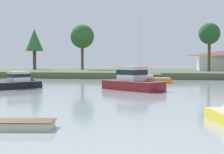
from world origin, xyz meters
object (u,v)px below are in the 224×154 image
Objects in this scene: cruiser_maroon at (137,85)px; dinghy_cream at (22,126)px; cruiser_black at (21,84)px; sailboat_orange at (145,81)px; mooring_buoy_yellow at (41,81)px.

cruiser_maroon is 2.62× the size of dinghy_cream.
sailboat_orange is (15.32, 14.28, -0.29)m from cruiser_black.
cruiser_black is 2.12× the size of dinghy_cream.
cruiser_maroon is (15.56, -0.60, 0.15)m from cruiser_black.
cruiser_black is 0.81× the size of cruiser_maroon.
dinghy_cream is at bearing -69.37° from mooring_buoy_yellow.
mooring_buoy_yellow is (-19.12, 2.21, -0.17)m from sailboat_orange.
dinghy_cream is (-3.42, -39.50, -0.09)m from sailboat_orange.
sailboat_orange reaches higher than mooring_buoy_yellow.
mooring_buoy_yellow is at bearing 103.00° from cruiser_black.
cruiser_black is at bearing 115.25° from dinghy_cream.
cruiser_maroon is at bearing -41.43° from mooring_buoy_yellow.
sailboat_orange is at bearing 42.98° from cruiser_black.
sailboat_orange is at bearing -6.58° from mooring_buoy_yellow.
sailboat_orange is at bearing 85.05° from dinghy_cream.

